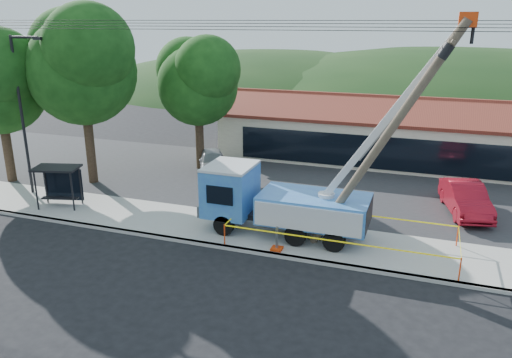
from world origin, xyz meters
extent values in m
plane|color=black|center=(0.00, 0.00, 0.00)|extent=(120.00, 120.00, 0.00)
cube|color=#AEAAA2|center=(0.00, 2.10, 0.07)|extent=(60.00, 0.25, 0.15)
cube|color=#AEAAA2|center=(0.00, 4.00, 0.07)|extent=(60.00, 4.00, 0.15)
cube|color=#28282B|center=(0.00, 12.00, 0.05)|extent=(60.00, 12.00, 0.10)
cube|color=beige|center=(4.00, 20.00, 1.70)|extent=(22.00, 8.00, 3.40)
cube|color=black|center=(4.00, 15.98, 1.43)|extent=(18.04, 0.08, 2.21)
cube|color=maroon|center=(4.00, 18.00, 3.90)|extent=(22.50, 4.53, 1.52)
cube|color=maroon|center=(4.00, 22.00, 3.90)|extent=(22.50, 4.53, 1.52)
cube|color=maroon|center=(4.00, 20.00, 4.55)|extent=(22.50, 0.30, 0.25)
cylinder|color=black|center=(-14.00, 5.00, 4.50)|extent=(0.16, 0.16, 9.00)
cylinder|color=black|center=(-13.10, 5.00, 8.90)|extent=(1.80, 0.14, 0.14)
cube|color=black|center=(-12.20, 5.00, 8.85)|extent=(0.50, 0.22, 0.15)
cylinder|color=#332316|center=(-12.00, 8.00, 2.53)|extent=(0.56, 0.56, 5.06)
sphere|color=#143D10|center=(-12.00, 8.00, 6.90)|extent=(6.30, 6.30, 6.30)
sphere|color=#143D10|center=(-13.26, 8.84, 8.05)|extent=(5.04, 5.04, 5.04)
sphere|color=#143D10|center=(-10.74, 7.16, 8.28)|extent=(5.04, 5.04, 5.04)
cylinder|color=#332316|center=(-17.00, 6.50, 2.20)|extent=(0.56, 0.56, 4.40)
cylinder|color=#332316|center=(-7.00, 13.00, 2.09)|extent=(0.56, 0.56, 4.18)
sphere|color=#143D10|center=(-7.00, 13.00, 5.70)|extent=(5.25, 5.25, 5.25)
sphere|color=#143D10|center=(-8.05, 13.70, 6.65)|extent=(4.20, 4.20, 4.20)
sphere|color=#143D10|center=(-5.95, 12.30, 6.84)|extent=(4.20, 4.20, 4.20)
ellipsoid|color=black|center=(-15.00, 55.00, 0.00)|extent=(78.40, 56.00, 28.00)
ellipsoid|color=black|center=(10.00, 55.00, 0.00)|extent=(89.60, 64.00, 32.00)
cylinder|color=black|center=(0.00, 3.10, 9.39)|extent=(60.00, 0.02, 0.02)
cylinder|color=black|center=(0.00, 3.60, 9.51)|extent=(60.00, 0.02, 0.02)
cylinder|color=black|center=(0.00, 4.10, 9.63)|extent=(60.00, 0.02, 0.02)
cylinder|color=black|center=(0.00, 4.50, 9.75)|extent=(60.00, 0.02, 0.02)
cylinder|color=black|center=(-1.10, 3.18, 0.65)|extent=(0.97, 0.32, 0.97)
cylinder|color=black|center=(-1.10, 5.45, 0.65)|extent=(0.97, 0.32, 0.97)
cylinder|color=black|center=(2.36, 3.18, 0.65)|extent=(0.97, 0.32, 0.97)
cylinder|color=black|center=(2.36, 5.45, 0.65)|extent=(0.97, 0.32, 0.97)
cylinder|color=black|center=(4.09, 3.18, 0.65)|extent=(0.97, 0.32, 0.97)
cylinder|color=black|center=(4.09, 5.45, 0.65)|extent=(0.97, 0.32, 0.97)
cube|color=black|center=(1.71, 4.32, 0.92)|extent=(7.13, 1.08, 0.27)
cube|color=blue|center=(-1.20, 4.32, 2.00)|extent=(2.16, 2.59, 2.27)
cube|color=silver|center=(-1.20, 4.32, 3.18)|extent=(2.16, 2.59, 0.13)
cube|color=black|center=(-2.23, 4.32, 2.16)|extent=(0.09, 1.94, 0.97)
cube|color=gray|center=(-2.34, 4.32, 1.13)|extent=(0.16, 2.48, 0.54)
cube|color=blue|center=(2.90, 4.32, 1.57)|extent=(4.97, 2.59, 1.30)
cylinder|color=silver|center=(3.44, 4.32, 2.05)|extent=(0.76, 0.76, 0.65)
cube|color=silver|center=(5.93, 4.32, 6.06)|extent=(5.24, 0.30, 7.64)
cube|color=gray|center=(6.25, 4.32, 6.33)|extent=(3.15, 0.19, 4.59)
cube|color=#F03E0D|center=(8.42, 4.10, 9.79)|extent=(0.65, 0.54, 0.54)
cube|color=#F03E0D|center=(1.71, 2.48, 0.21)|extent=(0.49, 0.49, 0.09)
cube|color=#F03E0D|center=(4.52, 6.15, 0.21)|extent=(0.49, 0.49, 0.09)
cylinder|color=brown|center=(5.71, 3.83, 4.97)|extent=(5.74, 0.36, 9.82)
cube|color=brown|center=(7.98, 3.83, 9.02)|extent=(0.18, 2.01, 0.18)
cylinder|color=black|center=(7.76, 4.39, 8.68)|extent=(0.62, 0.40, 0.68)
cylinder|color=black|center=(7.76, 3.27, 8.68)|extent=(0.62, 0.40, 0.68)
cylinder|color=black|center=(-11.68, 2.90, 1.20)|extent=(0.11, 0.11, 2.14)
cylinder|color=black|center=(-9.79, 3.41, 1.20)|extent=(0.11, 0.11, 2.14)
cylinder|color=black|center=(-11.96, 3.93, 1.20)|extent=(0.11, 0.11, 2.14)
cylinder|color=black|center=(-10.07, 4.44, 1.20)|extent=(0.11, 0.11, 2.14)
cube|color=black|center=(-10.88, 3.67, 2.32)|extent=(2.61, 1.98, 0.11)
cube|color=black|center=(-11.03, 4.23, 1.20)|extent=(2.07, 0.61, 1.78)
cube|color=black|center=(-10.88, 3.67, 0.62)|extent=(1.98, 0.86, 0.07)
cylinder|color=#F03E0D|center=(-0.67, 2.24, 0.64)|extent=(0.06, 0.06, 0.97)
cylinder|color=#F03E0D|center=(9.16, 2.24, 0.64)|extent=(0.06, 0.06, 0.97)
cylinder|color=#F03E0D|center=(9.16, 5.55, 0.64)|extent=(0.06, 0.06, 0.97)
cylinder|color=#F03E0D|center=(-0.67, 5.55, 0.64)|extent=(0.06, 0.06, 0.97)
cube|color=yellow|center=(4.24, 2.24, 1.07)|extent=(9.82, 0.01, 0.06)
cube|color=yellow|center=(9.16, 3.89, 1.07)|extent=(0.01, 3.31, 0.06)
cube|color=yellow|center=(4.24, 5.55, 1.07)|extent=(9.82, 0.01, 0.06)
cube|color=yellow|center=(-0.67, 3.89, 1.07)|extent=(0.01, 3.31, 0.06)
imported|color=#A2A3A8|center=(-5.88, 12.48, 0.00)|extent=(3.60, 4.67, 1.49)
imported|color=maroon|center=(9.65, 10.06, 0.00)|extent=(2.73, 5.14, 1.61)
camera|label=1|loc=(7.48, -16.58, 9.81)|focal=35.00mm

